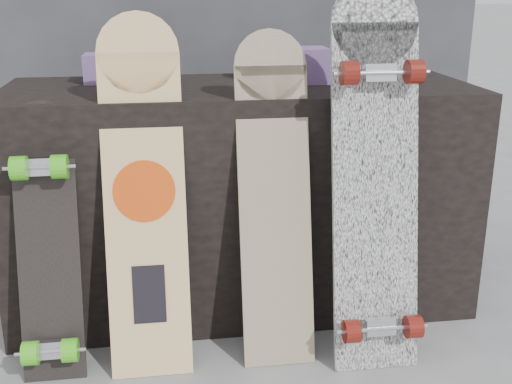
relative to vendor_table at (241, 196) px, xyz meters
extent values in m
plane|color=slate|center=(0.00, -0.50, -0.40)|extent=(60.00, 60.00, 0.00)
cube|color=black|center=(0.00, 0.00, 0.00)|extent=(1.60, 0.60, 0.80)
cube|color=#43346A|center=(-0.44, 0.13, 0.45)|extent=(0.18, 0.12, 0.10)
cube|color=#43346A|center=(0.24, 0.03, 0.46)|extent=(0.14, 0.14, 0.12)
cube|color=#D1B78C|center=(0.12, 0.19, 0.43)|extent=(0.22, 0.10, 0.06)
cube|color=beige|center=(-0.33, -0.36, 0.07)|extent=(0.24, 0.26, 0.94)
cylinder|color=beige|center=(-0.33, -0.24, 0.54)|extent=(0.24, 0.08, 0.24)
cylinder|color=#DA450D|center=(-0.33, -0.35, 0.15)|extent=(0.18, 0.05, 0.18)
cube|color=black|center=(-0.33, -0.43, -0.15)|extent=(0.10, 0.05, 0.17)
cube|color=beige|center=(0.06, -0.37, 0.05)|extent=(0.22, 0.24, 0.90)
cylinder|color=beige|center=(0.06, -0.25, 0.50)|extent=(0.22, 0.07, 0.22)
cube|color=white|center=(0.35, -0.44, 0.11)|extent=(0.26, 0.21, 1.03)
cylinder|color=white|center=(0.35, -0.34, 0.63)|extent=(0.26, 0.07, 0.26)
cube|color=silver|center=(0.35, -0.55, -0.25)|extent=(0.09, 0.04, 0.05)
cylinder|color=#5D130D|center=(0.26, -0.57, -0.24)|extent=(0.05, 0.07, 0.07)
cylinder|color=#5D130D|center=(0.45, -0.57, -0.24)|extent=(0.05, 0.07, 0.07)
cube|color=silver|center=(0.35, -0.41, 0.49)|extent=(0.09, 0.04, 0.05)
cylinder|color=#5D130D|center=(0.26, -0.43, 0.49)|extent=(0.05, 0.07, 0.07)
cylinder|color=#5D130D|center=(0.45, -0.43, 0.49)|extent=(0.05, 0.07, 0.07)
cube|color=black|center=(-0.62, -0.37, -0.04)|extent=(0.18, 0.20, 0.72)
cylinder|color=black|center=(-0.62, -0.27, 0.32)|extent=(0.18, 0.06, 0.18)
cube|color=silver|center=(-0.62, -0.47, -0.29)|extent=(0.09, 0.04, 0.06)
cylinder|color=#46BE1A|center=(-0.68, -0.49, -0.28)|extent=(0.04, 0.07, 0.07)
cylinder|color=#46BE1A|center=(-0.56, -0.49, -0.28)|extent=(0.04, 0.07, 0.07)
cube|color=silver|center=(-0.62, -0.34, 0.23)|extent=(0.09, 0.04, 0.06)
cylinder|color=#46BE1A|center=(-0.68, -0.36, 0.24)|extent=(0.04, 0.07, 0.07)
cylinder|color=#46BE1A|center=(-0.56, -0.36, 0.24)|extent=(0.04, 0.07, 0.07)
camera|label=1|loc=(-0.26, -2.18, 0.74)|focal=45.00mm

